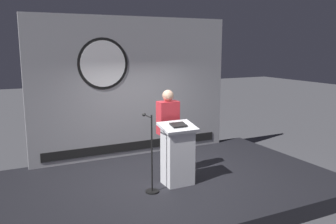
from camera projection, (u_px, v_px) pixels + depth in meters
ground_plane at (170, 194)px, 6.98m from camera, size 40.00×40.00×0.00m
stage_platform at (170, 187)px, 6.95m from camera, size 6.40×4.00×0.30m
banner_display at (133, 88)px, 8.25m from camera, size 4.76×0.12×3.19m
podium at (178, 154)px, 6.62m from camera, size 0.64×0.50×1.16m
speaker_person at (168, 132)px, 7.00m from camera, size 0.40×0.26×1.71m
microphone_stand at (151, 165)px, 6.29m from camera, size 0.24×0.49×1.39m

